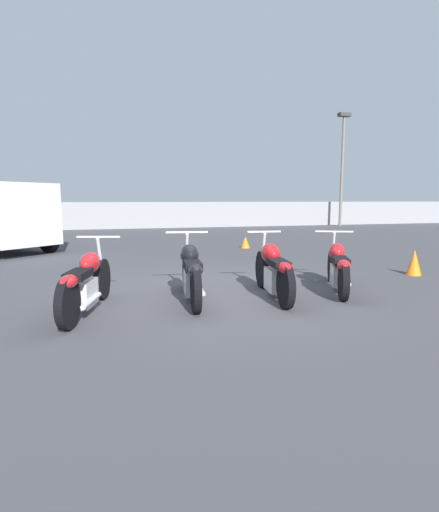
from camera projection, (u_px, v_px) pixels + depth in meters
ground_plane at (218, 294)px, 6.61m from camera, size 60.00×60.00×0.00m
fence_back at (141, 215)px, 21.48m from camera, size 40.00×0.04×1.42m
light_pole_right at (343, 159)px, 22.96m from camera, size 0.70×0.35×6.42m
motorcycle_slot_0 at (86, 283)px, 5.43m from camera, size 0.81×2.07×1.01m
motorcycle_slot_1 at (191, 273)px, 6.09m from camera, size 0.69×2.07×1.03m
motorcycle_slot_2 at (273, 270)px, 6.33m from camera, size 0.60×2.06×1.02m
motorcycle_slot_3 at (338, 267)px, 6.77m from camera, size 1.05×1.93×0.98m
traffic_cone_near at (414, 262)px, 8.24m from camera, size 0.31×0.31×0.52m
traffic_cone_far at (245, 242)px, 12.90m from camera, size 0.31×0.31×0.37m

